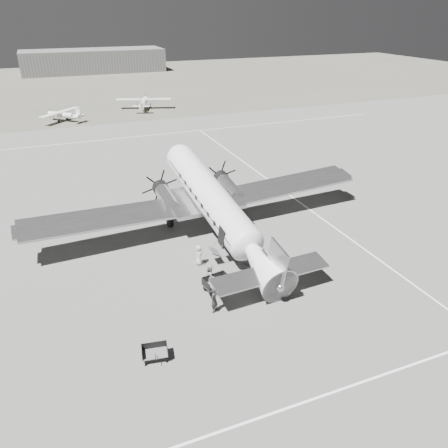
% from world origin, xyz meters
% --- Properties ---
extents(ground, '(260.00, 260.00, 0.00)m').
position_xyz_m(ground, '(0.00, 0.00, 0.00)').
color(ground, slate).
rests_on(ground, ground).
extents(taxi_line_near, '(60.00, 0.15, 0.01)m').
position_xyz_m(taxi_line_near, '(0.00, -14.00, 0.01)').
color(taxi_line_near, white).
rests_on(taxi_line_near, ground).
extents(taxi_line_right, '(0.15, 80.00, 0.01)m').
position_xyz_m(taxi_line_right, '(12.00, 0.00, 0.01)').
color(taxi_line_right, white).
rests_on(taxi_line_right, ground).
extents(taxi_line_horizon, '(90.00, 0.15, 0.01)m').
position_xyz_m(taxi_line_horizon, '(0.00, 40.00, 0.01)').
color(taxi_line_horizon, white).
rests_on(taxi_line_horizon, ground).
extents(grass_infield, '(260.00, 90.00, 0.01)m').
position_xyz_m(grass_infield, '(0.00, 95.00, 0.00)').
color(grass_infield, '#5C5A4D').
rests_on(grass_infield, ground).
extents(hangar_main, '(42.00, 14.00, 6.60)m').
position_xyz_m(hangar_main, '(5.00, 120.00, 3.30)').
color(hangar_main, slate).
rests_on(hangar_main, ground).
extents(dc3_airliner, '(32.91, 23.77, 6.04)m').
position_xyz_m(dc3_airliner, '(1.22, 4.44, 3.02)').
color(dc3_airliner, '#B4B4B7').
rests_on(dc3_airliner, ground).
extents(light_plane_left, '(11.76, 11.78, 1.91)m').
position_xyz_m(light_plane_left, '(-8.33, 55.06, 0.95)').
color(light_plane_left, white).
rests_on(light_plane_left, ground).
extents(light_plane_right, '(13.07, 11.78, 2.25)m').
position_xyz_m(light_plane_right, '(7.12, 59.70, 1.12)').
color(light_plane_right, white).
rests_on(light_plane_right, ground).
extents(baggage_cart_near, '(2.16, 1.70, 1.10)m').
position_xyz_m(baggage_cart_near, '(-1.57, -3.12, 0.55)').
color(baggage_cart_near, '#606060').
rests_on(baggage_cart_near, ground).
extents(baggage_cart_far, '(1.71, 1.33, 0.88)m').
position_xyz_m(baggage_cart_far, '(-7.27, -8.15, 0.44)').
color(baggage_cart_far, '#606060').
rests_on(baggage_cart_far, ground).
extents(ground_crew, '(0.81, 0.80, 1.88)m').
position_xyz_m(ground_crew, '(-2.58, -5.30, 0.94)').
color(ground_crew, '#2C2C2C').
rests_on(ground_crew, ground).
extents(ramp_agent, '(1.02, 1.08, 1.77)m').
position_xyz_m(ramp_agent, '(-1.78, -2.48, 0.88)').
color(ramp_agent, '#B0B0AE').
rests_on(ramp_agent, ground).
extents(passenger, '(0.55, 0.82, 1.66)m').
position_xyz_m(passenger, '(-1.59, 0.68, 0.83)').
color(passenger, beige).
rests_on(passenger, ground).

